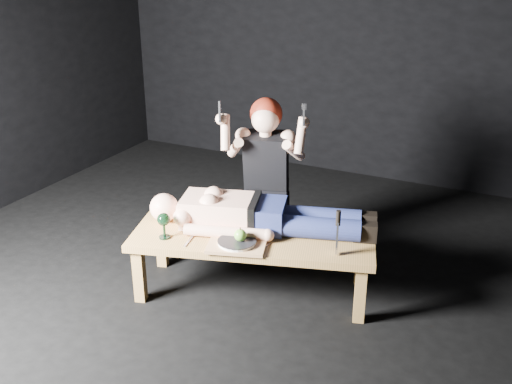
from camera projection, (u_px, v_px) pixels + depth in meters
ground at (227, 274)px, 4.53m from camera, size 5.00×5.00×0.00m
back_wall at (343, 30)px, 6.02m from camera, size 5.00×0.00×5.00m
table at (253, 263)px, 4.23m from camera, size 1.78×1.07×0.45m
lying_man at (263, 211)px, 4.18m from camera, size 1.75×0.96×0.26m
kneeling_woman at (267, 175)px, 4.61m from camera, size 0.91×0.97×1.33m
serving_tray at (237, 245)px, 3.98m from camera, size 0.45×0.38×0.02m
plate at (237, 242)px, 3.97m from camera, size 0.32×0.32×0.02m
apple at (240, 235)px, 3.95m from camera, size 0.08×0.08×0.08m
goblet at (164, 226)px, 4.06m from camera, size 0.11×0.11×0.18m
fork_flat at (189, 241)px, 4.05m from camera, size 0.05×0.18×0.01m
knife_flat at (262, 249)px, 3.95m from camera, size 0.04×0.18×0.01m
spoon_flat at (260, 241)px, 4.05m from camera, size 0.14×0.13×0.01m
carving_knife at (337, 233)px, 3.82m from camera, size 0.05×0.05×0.31m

